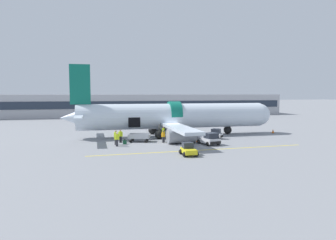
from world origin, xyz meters
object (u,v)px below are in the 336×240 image
(ground_crew_loader_b, at_px, (163,133))
(suitcase_on_tarmac_upright, at_px, (125,142))
(ground_crew_loader_a, at_px, (120,136))
(baggage_tug_mid, at_px, (209,139))
(baggage_tug_rear, at_px, (188,150))
(ground_crew_supervisor, at_px, (163,136))
(ground_crew_helper, at_px, (164,135))
(ground_crew_marshal, at_px, (116,137))
(ground_crew_driver, at_px, (117,139))
(baggage_cart_loading, at_px, (139,138))
(airplane, at_px, (171,117))
(baggage_tug_lead, at_px, (214,134))

(ground_crew_loader_b, height_order, suitcase_on_tarmac_upright, ground_crew_loader_b)
(ground_crew_loader_a, height_order, suitcase_on_tarmac_upright, ground_crew_loader_a)
(baggage_tug_mid, xyz_separation_m, baggage_tug_rear, (-4.64, -5.73, -0.12))
(baggage_tug_rear, height_order, ground_crew_loader_b, ground_crew_loader_b)
(ground_crew_loader_b, xyz_separation_m, ground_crew_supervisor, (-0.70, -2.90, -0.11))
(ground_crew_loader_b, height_order, ground_crew_helper, ground_crew_loader_b)
(ground_crew_marshal, bearing_deg, ground_crew_loader_a, 64.39)
(ground_crew_driver, xyz_separation_m, ground_crew_marshal, (-0.05, 1.19, 0.05))
(baggage_tug_mid, bearing_deg, baggage_cart_loading, 152.21)
(ground_crew_loader_b, height_order, ground_crew_marshal, ground_crew_marshal)
(airplane, bearing_deg, baggage_tug_rear, -97.60)
(baggage_cart_loading, xyz_separation_m, ground_crew_loader_b, (3.68, 1.39, 0.43))
(ground_crew_driver, bearing_deg, ground_crew_loader_b, 31.86)
(baggage_tug_mid, relative_size, ground_crew_helper, 2.12)
(baggage_cart_loading, relative_size, ground_crew_supervisor, 2.41)
(airplane, height_order, ground_crew_helper, airplane)
(ground_crew_helper, bearing_deg, suitcase_on_tarmac_upright, -170.43)
(baggage_tug_mid, relative_size, ground_crew_driver, 1.91)
(airplane, relative_size, baggage_tug_mid, 9.87)
(ground_crew_loader_a, relative_size, ground_crew_supervisor, 1.08)
(baggage_tug_rear, xyz_separation_m, ground_crew_supervisor, (-0.72, 8.61, 0.29))
(baggage_tug_mid, height_order, suitcase_on_tarmac_upright, baggage_tug_mid)
(baggage_tug_lead, xyz_separation_m, baggage_tug_mid, (-2.47, -4.56, 0.06))
(baggage_cart_loading, height_order, ground_crew_helper, ground_crew_helper)
(ground_crew_supervisor, bearing_deg, baggage_tug_mid, -28.24)
(baggage_cart_loading, xyz_separation_m, suitcase_on_tarmac_upright, (-2.09, -1.52, -0.27))
(baggage_tug_rear, height_order, ground_crew_supervisor, ground_crew_supervisor)
(ground_crew_loader_b, height_order, ground_crew_supervisor, ground_crew_loader_b)
(baggage_tug_rear, distance_m, ground_crew_driver, 10.00)
(ground_crew_supervisor, bearing_deg, baggage_cart_loading, 153.04)
(baggage_cart_loading, xyz_separation_m, ground_crew_supervisor, (2.98, -1.51, 0.32))
(baggage_tug_mid, bearing_deg, ground_crew_loader_b, 128.84)
(suitcase_on_tarmac_upright, bearing_deg, airplane, 37.61)
(baggage_cart_loading, bearing_deg, ground_crew_marshal, -152.41)
(airplane, xyz_separation_m, baggage_cart_loading, (-5.64, -4.43, -2.42))
(baggage_tug_mid, xyz_separation_m, baggage_cart_loading, (-8.34, 4.39, -0.15))
(ground_crew_driver, relative_size, ground_crew_marshal, 0.95)
(baggage_tug_rear, xyz_separation_m, ground_crew_loader_b, (-0.02, 11.51, 0.40))
(ground_crew_loader_a, xyz_separation_m, ground_crew_loader_b, (6.20, 1.59, 0.04))
(ground_crew_loader_b, bearing_deg, ground_crew_supervisor, -103.65)
(baggage_tug_rear, xyz_separation_m, ground_crew_driver, (-6.88, 7.25, 0.37))
(baggage_tug_mid, height_order, ground_crew_loader_a, ground_crew_loader_a)
(ground_crew_loader_b, bearing_deg, ground_crew_driver, -148.14)
(baggage_tug_lead, bearing_deg, ground_crew_marshal, -172.47)
(baggage_tug_lead, height_order, ground_crew_loader_b, ground_crew_loader_b)
(airplane, xyz_separation_m, baggage_tug_mid, (2.70, -8.82, -2.27))
(ground_crew_supervisor, distance_m, ground_crew_marshal, 6.21)
(baggage_tug_rear, bearing_deg, airplane, 82.40)
(ground_crew_supervisor, relative_size, ground_crew_helper, 1.02)
(baggage_tug_rear, xyz_separation_m, ground_crew_marshal, (-6.93, 8.44, 0.42))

